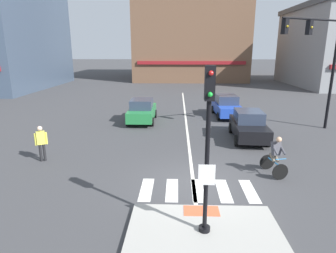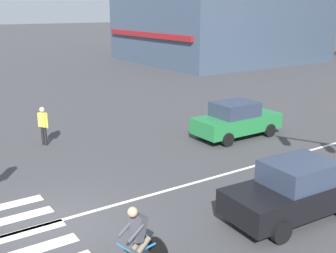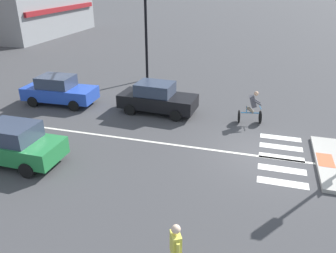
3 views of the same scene
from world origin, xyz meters
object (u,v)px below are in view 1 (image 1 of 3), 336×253
(traffic_light_mast, at_px, (320,54))
(car_black_eastbound_mid, at_px, (249,125))
(pedestrian_at_curb_left, at_px, (41,141))
(signal_pole, at_px, (208,137))
(cyclist, at_px, (275,155))
(car_green_westbound_far, at_px, (142,111))
(car_blue_eastbound_far, at_px, (227,106))

(traffic_light_mast, distance_m, car_black_eastbound_mid, 6.21)
(traffic_light_mast, height_order, pedestrian_at_curb_left, traffic_light_mast)
(signal_pole, bearing_deg, pedestrian_at_curb_left, 142.68)
(cyclist, bearing_deg, traffic_light_mast, 56.90)
(cyclist, relative_size, pedestrian_at_curb_left, 1.01)
(car_green_westbound_far, relative_size, pedestrian_at_curb_left, 2.46)
(signal_pole, height_order, pedestrian_at_curb_left, signal_pole)
(cyclist, height_order, pedestrian_at_curb_left, cyclist)
(traffic_light_mast, distance_m, car_green_westbound_far, 11.82)
(car_blue_eastbound_far, bearing_deg, cyclist, -88.96)
(car_green_westbound_far, bearing_deg, car_blue_eastbound_far, 16.61)
(cyclist, bearing_deg, pedestrian_at_curb_left, 173.19)
(signal_pole, distance_m, car_green_westbound_far, 13.50)
(car_green_westbound_far, height_order, pedestrian_at_curb_left, pedestrian_at_curb_left)
(car_green_westbound_far, xyz_separation_m, car_black_eastbound_mid, (6.58, -3.89, 0.00))
(signal_pole, relative_size, traffic_light_mast, 0.65)
(pedestrian_at_curb_left, bearing_deg, car_black_eastbound_mid, 19.98)
(signal_pole, height_order, cyclist, signal_pole)
(traffic_light_mast, bearing_deg, car_black_eastbound_mid, -156.25)
(car_green_westbound_far, distance_m, pedestrian_at_curb_left, 8.48)
(car_blue_eastbound_far, bearing_deg, car_green_westbound_far, -163.39)
(car_blue_eastbound_far, relative_size, car_black_eastbound_mid, 0.99)
(car_blue_eastbound_far, height_order, cyclist, cyclist)
(car_black_eastbound_mid, relative_size, cyclist, 2.49)
(signal_pole, height_order, traffic_light_mast, traffic_light_mast)
(traffic_light_mast, relative_size, cyclist, 4.11)
(car_green_westbound_far, distance_m, car_blue_eastbound_far, 6.56)
(car_black_eastbound_mid, distance_m, pedestrian_at_curb_left, 10.93)
(car_blue_eastbound_far, bearing_deg, traffic_light_mast, -39.35)
(cyclist, distance_m, pedestrian_at_curb_left, 10.25)
(car_green_westbound_far, height_order, car_black_eastbound_mid, same)
(signal_pole, distance_m, traffic_light_mast, 13.54)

